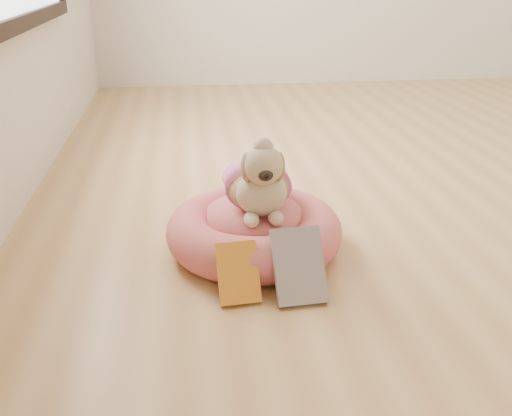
{
  "coord_description": "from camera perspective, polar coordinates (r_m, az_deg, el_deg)",
  "views": [
    {
      "loc": [
        -1.35,
        -2.24,
        0.89
      ],
      "look_at": [
        -1.15,
        -0.61,
        0.18
      ],
      "focal_mm": 40.0,
      "sensor_mm": 36.0,
      "label": 1
    }
  ],
  "objects": [
    {
      "name": "floor",
      "position": [
        2.76,
        22.66,
        2.8
      ],
      "size": [
        4.5,
        4.5,
        0.0
      ],
      "primitive_type": "plane",
      "color": "tan",
      "rests_on": "ground"
    },
    {
      "name": "pet_bed",
      "position": [
        1.88,
        -0.19,
        -2.3
      ],
      "size": [
        0.58,
        0.58,
        0.15
      ],
      "color": "#D55B53",
      "rests_on": "floor"
    },
    {
      "name": "dog",
      "position": [
        1.8,
        0.25,
        3.94
      ],
      "size": [
        0.26,
        0.38,
        0.28
      ],
      "primitive_type": null,
      "rotation": [
        0.0,
        0.0,
        0.0
      ],
      "color": "brown",
      "rests_on": "pet_bed"
    },
    {
      "name": "book_yellow",
      "position": [
        1.62,
        -1.81,
        -6.5
      ],
      "size": [
        0.13,
        0.12,
        0.16
      ],
      "primitive_type": "cube",
      "rotation": [
        -0.58,
        0.0,
        0.08
      ],
      "color": "gold",
      "rests_on": "floor"
    },
    {
      "name": "book_white",
      "position": [
        1.63,
        4.31,
        -5.79
      ],
      "size": [
        0.15,
        0.16,
        0.19
      ],
      "primitive_type": "cube",
      "rotation": [
        -0.62,
        0.0,
        0.06
      ],
      "color": "white",
      "rests_on": "floor"
    }
  ]
}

